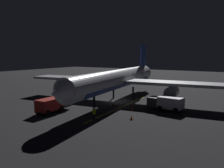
% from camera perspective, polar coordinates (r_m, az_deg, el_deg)
% --- Properties ---
extents(ground_plane, '(180.00, 180.00, 0.20)m').
position_cam_1_polar(ground_plane, '(43.85, 1.41, -4.39)').
color(ground_plane, '#232326').
extents(apron_guide_stripe, '(1.58, 21.12, 0.01)m').
position_cam_1_polar(apron_guide_stripe, '(38.97, 2.15, -5.72)').
color(apron_guide_stripe, gold).
rests_on(apron_guide_stripe, ground_plane).
extents(airliner, '(39.70, 39.02, 10.92)m').
position_cam_1_polar(airliner, '(43.80, 1.76, 1.10)').
color(airliner, white).
rests_on(airliner, ground_plane).
extents(baggage_truck, '(2.45, 5.90, 2.17)m').
position_cam_1_polar(baggage_truck, '(36.75, -14.28, -4.91)').
color(baggage_truck, maroon).
rests_on(baggage_truck, ground_plane).
extents(catering_truck, '(5.66, 2.67, 2.22)m').
position_cam_1_polar(catering_truck, '(37.42, 13.23, -4.65)').
color(catering_truck, silver).
rests_on(catering_truck, ground_plane).
extents(ground_crew_worker, '(0.40, 0.40, 1.74)m').
position_cam_1_polar(ground_crew_worker, '(31.56, -4.44, -7.20)').
color(ground_crew_worker, black).
rests_on(ground_crew_worker, ground_plane).
extents(traffic_cone_near_left, '(0.50, 0.50, 0.55)m').
position_cam_1_polar(traffic_cone_near_left, '(36.95, 4.97, -6.07)').
color(traffic_cone_near_left, '#EA590F').
rests_on(traffic_cone_near_left, ground_plane).
extents(traffic_cone_near_right, '(0.50, 0.50, 0.55)m').
position_cam_1_polar(traffic_cone_near_right, '(42.13, -14.06, -4.61)').
color(traffic_cone_near_right, '#EA590F').
rests_on(traffic_cone_near_right, ground_plane).
extents(traffic_cone_under_wing, '(0.50, 0.50, 0.55)m').
position_cam_1_polar(traffic_cone_under_wing, '(40.00, 0.27, -5.02)').
color(traffic_cone_under_wing, '#EA590F').
rests_on(traffic_cone_under_wing, ground_plane).
extents(traffic_cone_far, '(0.50, 0.50, 0.55)m').
position_cam_1_polar(traffic_cone_far, '(31.86, 4.79, -8.25)').
color(traffic_cone_far, '#EA590F').
rests_on(traffic_cone_far, ground_plane).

